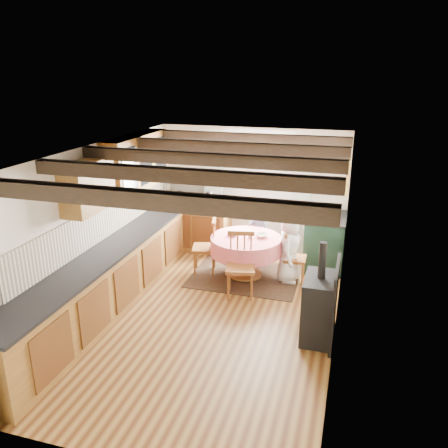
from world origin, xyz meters
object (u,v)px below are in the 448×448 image
(aga_range, at_px, (325,240))
(cup, at_px, (250,235))
(dining_table, at_px, (246,257))
(child_right, at_px, (289,248))
(child_far, at_px, (258,234))
(chair_left, at_px, (204,246))
(cast_iron_stove, at_px, (320,291))
(chair_near, at_px, (240,266))
(chair_right, at_px, (295,257))

(aga_range, height_order, cup, aga_range)
(dining_table, height_order, child_right, child_right)
(aga_range, xyz_separation_m, child_far, (-1.22, -0.11, 0.03))
(dining_table, distance_m, child_right, 0.77)
(dining_table, bearing_deg, chair_left, -178.62)
(child_right, bearing_deg, cup, 92.23)
(dining_table, distance_m, cast_iron_stove, 2.11)
(child_right, height_order, cup, child_right)
(chair_near, bearing_deg, aga_range, 40.63)
(chair_near, distance_m, child_far, 1.48)
(aga_range, bearing_deg, cast_iron_stove, -87.42)
(child_far, height_order, cup, child_far)
(chair_near, xyz_separation_m, cup, (-0.03, 0.73, 0.25))
(chair_right, xyz_separation_m, cast_iron_stove, (0.54, -1.64, 0.24))
(dining_table, distance_m, aga_range, 1.54)
(cast_iron_stove, bearing_deg, child_far, 119.70)
(child_far, bearing_deg, child_right, 116.32)
(dining_table, distance_m, chair_near, 0.74)
(chair_left, distance_m, cast_iron_stove, 2.63)
(dining_table, height_order, chair_right, chair_right)
(dining_table, bearing_deg, chair_right, 4.74)
(cast_iron_stove, xyz_separation_m, child_right, (-0.65, 1.61, -0.08))
(cup, bearing_deg, chair_left, -178.03)
(chair_near, distance_m, cup, 0.77)
(aga_range, relative_size, cup, 11.47)
(chair_right, bearing_deg, cup, 92.04)
(cast_iron_stove, xyz_separation_m, cup, (-1.31, 1.58, 0.09))
(cast_iron_stove, bearing_deg, chair_near, 146.43)
(chair_left, relative_size, cast_iron_stove, 0.72)
(aga_range, distance_m, cast_iron_stove, 2.45)
(child_right, distance_m, cup, 0.69)
(chair_left, height_order, aga_range, chair_left)
(chair_near, relative_size, child_far, 1.00)
(child_far, bearing_deg, dining_table, 69.19)
(chair_near, height_order, chair_right, chair_near)
(chair_near, xyz_separation_m, aga_range, (1.18, 1.58, -0.03))
(chair_left, bearing_deg, child_right, 77.83)
(child_far, distance_m, cup, 0.79)
(chair_right, distance_m, aga_range, 0.91)
(chair_right, xyz_separation_m, child_far, (-0.79, 0.69, 0.08))
(chair_right, height_order, child_far, child_far)
(dining_table, bearing_deg, cup, 9.16)
(aga_range, bearing_deg, chair_near, -126.60)
(cup, bearing_deg, chair_right, 4.39)
(chair_near, bearing_deg, child_right, 37.08)
(dining_table, height_order, cup, cup)
(dining_table, distance_m, cup, 0.41)
(aga_range, height_order, child_right, child_right)
(chair_right, height_order, cast_iron_stove, cast_iron_stove)
(dining_table, xyz_separation_m, cup, (0.06, 0.01, 0.41))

